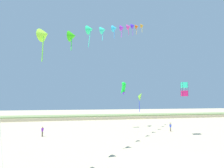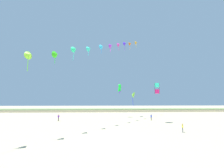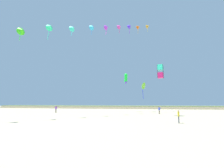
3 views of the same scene
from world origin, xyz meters
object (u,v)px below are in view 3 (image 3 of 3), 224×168
object	(u,v)px
large_kite_low_lead	(143,86)
large_kite_high_solo	(126,78)
person_near_right	(56,109)
large_kite_mid_trail	(160,71)
person_mid_center	(179,116)
person_near_left	(159,110)

from	to	relation	value
large_kite_low_lead	large_kite_high_solo	xyz separation A→B (m)	(-4.41, -1.69, 1.98)
person_near_right	large_kite_mid_trail	distance (m)	25.71
person_mid_center	large_kite_mid_trail	bearing A→B (deg)	93.87
person_near_left	person_near_right	size ratio (longest dim) A/B	0.95
person_near_right	large_kite_high_solo	distance (m)	19.45
large_kite_mid_trail	large_kite_high_solo	bearing A→B (deg)	123.79
person_near_left	large_kite_low_lead	distance (m)	10.72
large_kite_mid_trail	large_kite_high_solo	distance (m)	13.91
person_near_left	person_mid_center	distance (m)	14.86
large_kite_low_lead	person_near_right	bearing A→B (deg)	-158.51
large_kite_mid_trail	large_kite_high_solo	world-z (taller)	large_kite_high_solo
person_near_right	large_kite_low_lead	xyz separation A→B (m)	(20.87, 8.22, 6.05)
large_kite_mid_trail	person_near_left	bearing A→B (deg)	89.89
person_near_right	large_kite_high_solo	world-z (taller)	large_kite_high_solo
large_kite_mid_trail	large_kite_high_solo	size ratio (longest dim) A/B	0.85
person_near_left	person_mid_center	bearing A→B (deg)	-87.48
person_mid_center	large_kite_high_solo	size ratio (longest dim) A/B	0.52
person_near_left	large_kite_low_lead	size ratio (longest dim) A/B	0.35
person_near_right	large_kite_mid_trail	bearing A→B (deg)	-11.70
large_kite_low_lead	person_mid_center	bearing A→B (deg)	-80.20
person_mid_center	large_kite_mid_trail	xyz separation A→B (m)	(-0.66, 9.79, 7.24)
person_near_right	large_kite_high_solo	size ratio (longest dim) A/B	0.58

